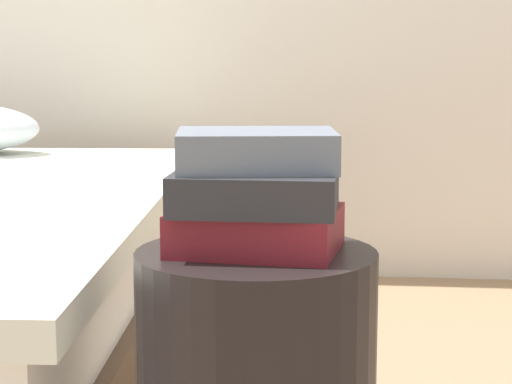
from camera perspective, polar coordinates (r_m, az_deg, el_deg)
book_maroon at (r=1.45m, az=0.00°, el=-2.20°), size 0.25×0.21×0.06m
book_charcoal at (r=1.42m, az=0.04°, el=0.04°), size 0.23×0.18×0.06m
book_slate at (r=1.43m, az=-0.07°, el=2.40°), size 0.25×0.19×0.06m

